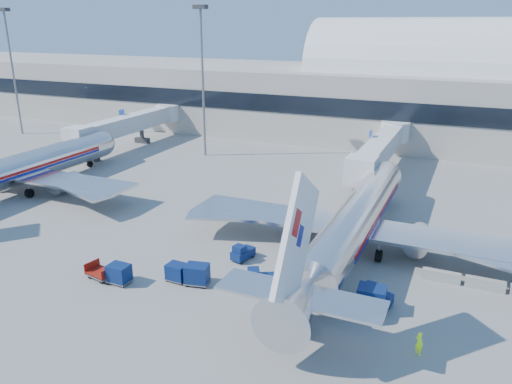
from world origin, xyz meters
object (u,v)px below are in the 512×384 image
at_px(mast_far_west, 10,53).
at_px(ramp_worker, 419,343).
at_px(barrier_mid, 485,284).
at_px(tug_lead, 259,278).
at_px(cart_train_b, 177,272).
at_px(cart_open_red, 101,273).
at_px(cart_train_a, 197,274).
at_px(barrier_near, 441,276).
at_px(cart_train_c, 119,273).
at_px(jetbridge_near, 382,147).
at_px(tug_left, 242,253).
at_px(airliner_main, 354,222).
at_px(airliner_mid, 18,170).
at_px(tug_right, 376,295).
at_px(jetbridge_mid, 133,123).
at_px(cart_solo_near, 295,319).
at_px(cart_solo_far, 371,298).
at_px(mast_west, 202,60).

distance_m(mast_far_west, ramp_worker, 87.71).
relative_size(barrier_mid, tug_lead, 1.12).
height_order(cart_train_b, cart_open_red, cart_train_b).
height_order(mast_far_west, cart_train_a, mast_far_west).
relative_size(barrier_near, cart_train_c, 1.63).
distance_m(jetbridge_near, cart_train_a, 38.29).
bearing_deg(tug_left, airliner_main, -42.77).
distance_m(airliner_mid, tug_left, 33.91).
xyz_separation_m(barrier_near, cart_train_c, (-23.95, -10.98, 0.41)).
xyz_separation_m(airliner_main, tug_lead, (-5.35, -9.38, -2.22)).
distance_m(cart_train_b, cart_train_c, 4.66).
distance_m(airliner_mid, tug_right, 46.51).
distance_m(tug_right, ramp_worker, 6.24).
height_order(airliner_main, jetbridge_mid, airliner_main).
xyz_separation_m(barrier_near, barrier_mid, (3.30, 0.00, 0.00)).
xyz_separation_m(airliner_mid, cart_solo_near, (41.33, -13.83, -2.08)).
bearing_deg(barrier_mid, mast_far_west, 161.00).
distance_m(jetbridge_near, cart_train_b, 38.87).
relative_size(jetbridge_mid, cart_solo_far, 12.19).
xyz_separation_m(cart_train_a, cart_solo_near, (9.37, -2.74, -0.06)).
bearing_deg(cart_open_red, airliner_main, 48.22).
xyz_separation_m(barrier_near, cart_solo_near, (-8.67, -11.33, 0.40)).
distance_m(jetbridge_near, barrier_mid, 32.09).
bearing_deg(barrier_near, tug_left, -169.47).
height_order(airliner_main, jetbridge_near, airliner_main).
bearing_deg(ramp_worker, airliner_main, -22.36).
height_order(mast_far_west, cart_open_red, mast_far_west).
relative_size(jetbridge_near, tug_lead, 10.30).
bearing_deg(barrier_mid, tug_lead, -157.58).
bearing_deg(ramp_worker, cart_train_c, 38.85).
height_order(barrier_near, cart_solo_far, cart_solo_far).
bearing_deg(cart_open_red, barrier_near, 34.16).
bearing_deg(cart_solo_near, cart_train_a, 143.09).
bearing_deg(mast_far_west, tug_right, -24.54).
bearing_deg(ramp_worker, cart_solo_far, -7.32).
distance_m(jetbridge_mid, mast_west, 18.06).
xyz_separation_m(barrier_mid, cart_solo_near, (-11.97, -11.33, 0.40)).
bearing_deg(tug_right, cart_train_c, -158.21).
height_order(airliner_main, cart_train_c, airliner_main).
height_order(mast_far_west, cart_train_b, mast_far_west).
xyz_separation_m(tug_right, cart_solo_far, (-0.11, -1.09, 0.32)).
bearing_deg(tug_lead, cart_train_c, 172.85).
bearing_deg(cart_train_a, tug_left, 63.42).
bearing_deg(cart_solo_far, jetbridge_mid, 139.41).
bearing_deg(ramp_worker, cart_train_a, 31.31).
bearing_deg(tug_right, mast_far_west, 162.12).
bearing_deg(cart_train_c, barrier_near, 25.67).
xyz_separation_m(mast_west, ramp_worker, (37.48, -38.65, -14.00)).
bearing_deg(tug_lead, cart_train_b, 167.91).
bearing_deg(barrier_mid, jetbridge_near, 115.44).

